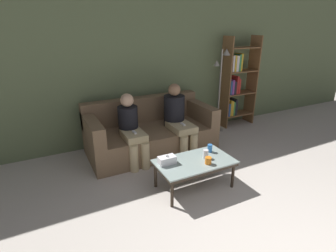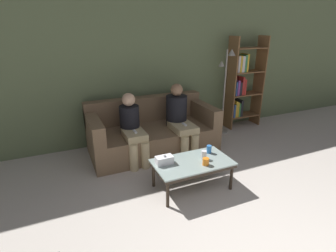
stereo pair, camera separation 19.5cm
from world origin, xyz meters
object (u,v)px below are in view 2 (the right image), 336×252
tissue_box (164,160)px  cup_near_right (206,162)px  couch (152,132)px  coffee_table (192,164)px  cup_far_center (209,149)px  standing_lamp (225,83)px  bookshelf (241,84)px  seated_person_left_end (132,126)px  seated_person_mid_left (179,117)px  cup_near_left (204,155)px

tissue_box → cup_near_right: bearing=-27.2°
couch → tissue_box: size_ratio=9.51×
coffee_table → cup_near_right: cup_near_right is taller
cup_near_right → cup_far_center: bearing=51.4°
coffee_table → standing_lamp: bearing=44.8°
tissue_box → bookshelf: bearing=33.2°
couch → standing_lamp: (1.59, 0.19, 0.68)m
coffee_table → seated_person_left_end: seated_person_left_end is taller
bookshelf → seated_person_left_end: 2.59m
bookshelf → seated_person_left_end: size_ratio=1.73×
coffee_table → seated_person_mid_left: (0.34, 1.09, 0.26)m
tissue_box → seated_person_left_end: 1.00m
coffee_table → tissue_box: tissue_box is taller
cup_near_left → bookshelf: bookshelf is taller
standing_lamp → seated_person_left_end: (-2.00, -0.43, -0.43)m
standing_lamp → seated_person_mid_left: standing_lamp is taller
cup_near_left → bookshelf: bearing=41.6°
seated_person_mid_left → couch: bearing=151.2°
cup_far_center → bookshelf: bookshelf is taller
coffee_table → seated_person_mid_left: size_ratio=0.88×
cup_near_left → cup_near_right: cup_near_left is taller
cup_near_left → seated_person_left_end: size_ratio=0.11×
cup_near_left → seated_person_left_end: bearing=121.0°
couch → seated_person_left_end: size_ratio=1.96×
couch → cup_near_left: 1.34m
cup_near_left → seated_person_mid_left: size_ratio=0.10×
cup_near_right → standing_lamp: bearing=49.5°
cup_near_left → seated_person_left_end: seated_person_left_end is taller
cup_near_left → seated_person_mid_left: seated_person_mid_left is taller
cup_near_left → bookshelf: 2.52m
coffee_table → standing_lamp: standing_lamp is taller
couch → seated_person_mid_left: size_ratio=1.83×
couch → cup_far_center: 1.26m
seated_person_left_end → seated_person_mid_left: bearing=0.8°
coffee_table → cup_near_left: 0.20m
coffee_table → standing_lamp: size_ratio=0.62×
coffee_table → seated_person_mid_left: seated_person_mid_left is taller
cup_near_left → standing_lamp: (1.35, 1.51, 0.55)m
coffee_table → cup_near_left: bearing=1.1°
cup_near_left → cup_far_center: cup_near_left is taller
cup_near_left → cup_far_center: 0.20m
cup_near_right → seated_person_left_end: 1.36m
seated_person_mid_left → cup_near_right: bearing=-100.6°
cup_near_right → seated_person_mid_left: (0.23, 1.23, 0.17)m
cup_near_right → couch: bearing=97.0°
cup_far_center → tissue_box: tissue_box is taller
bookshelf → seated_person_mid_left: bookshelf is taller
cup_near_right → seated_person_mid_left: bearing=79.4°
cup_far_center → seated_person_mid_left: 0.97m
tissue_box → seated_person_mid_left: 1.22m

